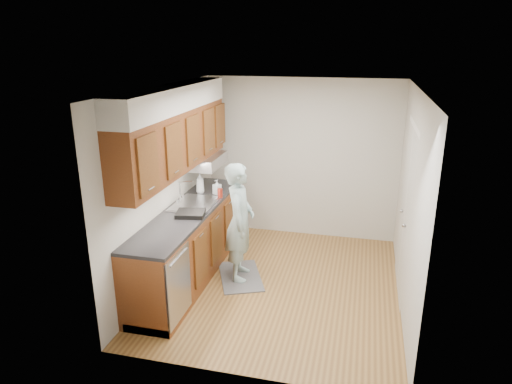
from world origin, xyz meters
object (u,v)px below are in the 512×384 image
(soap_bottle_b, at_px, (217,187))
(dish_rack, at_px, (191,214))
(soda_can, at_px, (220,193))
(soap_bottle_a, at_px, (200,183))
(person, at_px, (240,214))

(soap_bottle_b, bearing_deg, dish_rack, -93.32)
(soda_can, distance_m, dish_rack, 0.76)
(soda_can, bearing_deg, soap_bottle_a, 159.02)
(soap_bottle_a, height_order, soap_bottle_b, soap_bottle_a)
(person, distance_m, soap_bottle_a, 0.97)
(soap_bottle_a, bearing_deg, person, -38.17)
(person, height_order, soap_bottle_b, person)
(person, height_order, dish_rack, person)
(person, relative_size, soap_bottle_a, 5.82)
(soap_bottle_a, bearing_deg, soda_can, -20.98)
(soap_bottle_a, distance_m, dish_rack, 0.91)
(soda_can, bearing_deg, dish_rack, -100.80)
(soda_can, xyz_separation_m, dish_rack, (-0.14, -0.75, -0.04))
(soap_bottle_b, height_order, soda_can, soap_bottle_b)
(dish_rack, bearing_deg, soda_can, 67.92)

